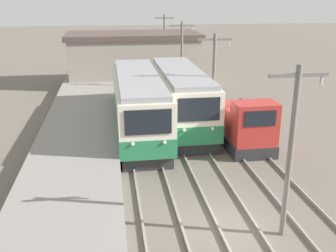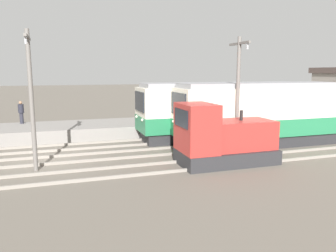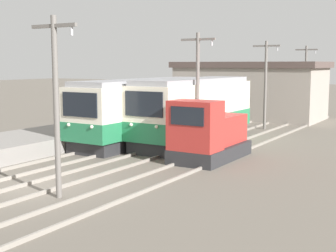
{
  "view_description": "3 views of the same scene",
  "coord_description": "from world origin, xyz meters",
  "px_view_note": "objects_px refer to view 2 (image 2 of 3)",
  "views": [
    {
      "loc": [
        -4.28,
        -12.26,
        8.42
      ],
      "look_at": [
        -1.29,
        7.68,
        1.59
      ],
      "focal_mm": 42.0,
      "sensor_mm": 36.0,
      "label": 1
    },
    {
      "loc": [
        17.27,
        0.66,
        4.46
      ],
      "look_at": [
        0.37,
        6.18,
        1.52
      ],
      "focal_mm": 35.0,
      "sensor_mm": 36.0,
      "label": 2
    },
    {
      "loc": [
        13.35,
        -12.17,
        4.66
      ],
      "look_at": [
        1.06,
        7.73,
        1.56
      ],
      "focal_mm": 50.0,
      "sensor_mm": 36.0,
      "label": 3
    }
  ],
  "objects_px": {
    "commuter_train_center": "(259,117)",
    "person_on_platform": "(21,111)",
    "shunting_locomotive": "(222,139)",
    "catenary_mast_near": "(31,95)",
    "commuter_train_left": "(225,112)",
    "catenary_mast_mid": "(238,91)"
  },
  "relations": [
    {
      "from": "commuter_train_center",
      "to": "catenary_mast_near",
      "type": "bearing_deg",
      "value": -83.21
    },
    {
      "from": "shunting_locomotive",
      "to": "catenary_mast_near",
      "type": "distance_m",
      "value": 9.03
    },
    {
      "from": "commuter_train_left",
      "to": "commuter_train_center",
      "type": "distance_m",
      "value": 2.93
    },
    {
      "from": "commuter_train_left",
      "to": "person_on_platform",
      "type": "xyz_separation_m",
      "value": [
        -5.23,
        -13.31,
        -0.05
      ]
    },
    {
      "from": "commuter_train_left",
      "to": "catenary_mast_mid",
      "type": "relative_size",
      "value": 1.91
    },
    {
      "from": "commuter_train_left",
      "to": "catenary_mast_near",
      "type": "distance_m",
      "value": 12.69
    },
    {
      "from": "commuter_train_center",
      "to": "person_on_platform",
      "type": "relative_size",
      "value": 6.61
    },
    {
      "from": "commuter_train_center",
      "to": "catenary_mast_mid",
      "type": "relative_size",
      "value": 1.68
    },
    {
      "from": "catenary_mast_mid",
      "to": "person_on_platform",
      "type": "distance_m",
      "value": 15.26
    },
    {
      "from": "commuter_train_left",
      "to": "commuter_train_center",
      "type": "height_order",
      "value": "commuter_train_center"
    },
    {
      "from": "shunting_locomotive",
      "to": "catenary_mast_near",
      "type": "xyz_separation_m",
      "value": [
        -1.49,
        -8.62,
        2.25
      ]
    },
    {
      "from": "shunting_locomotive",
      "to": "person_on_platform",
      "type": "distance_m",
      "value": 14.98
    },
    {
      "from": "catenary_mast_near",
      "to": "person_on_platform",
      "type": "xyz_separation_m",
      "value": [
        -9.54,
        -1.5,
        -1.76
      ]
    },
    {
      "from": "commuter_train_left",
      "to": "shunting_locomotive",
      "type": "bearing_deg",
      "value": -28.86
    },
    {
      "from": "commuter_train_left",
      "to": "commuter_train_center",
      "type": "bearing_deg",
      "value": 16.9
    },
    {
      "from": "catenary_mast_mid",
      "to": "commuter_train_center",
      "type": "bearing_deg",
      "value": 122.32
    },
    {
      "from": "shunting_locomotive",
      "to": "catenary_mast_mid",
      "type": "bearing_deg",
      "value": 131.89
    },
    {
      "from": "catenary_mast_near",
      "to": "commuter_train_center",
      "type": "bearing_deg",
      "value": 96.79
    },
    {
      "from": "shunting_locomotive",
      "to": "person_on_platform",
      "type": "height_order",
      "value": "shunting_locomotive"
    },
    {
      "from": "commuter_train_left",
      "to": "catenary_mast_mid",
      "type": "xyz_separation_m",
      "value": [
        4.31,
        -1.53,
        1.71
      ]
    },
    {
      "from": "catenary_mast_mid",
      "to": "person_on_platform",
      "type": "xyz_separation_m",
      "value": [
        -9.54,
        -11.78,
        -1.76
      ]
    },
    {
      "from": "shunting_locomotive",
      "to": "person_on_platform",
      "type": "relative_size",
      "value": 3.0
    }
  ]
}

